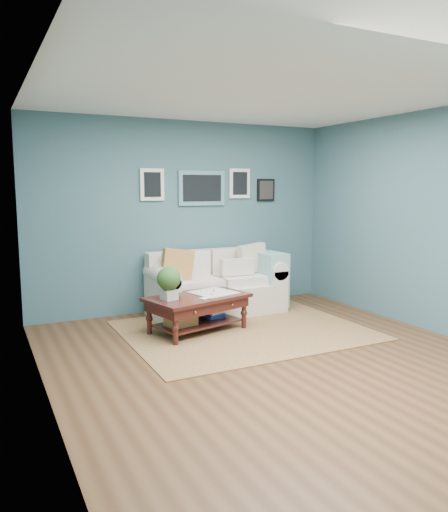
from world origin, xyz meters
TOP-DOWN VIEW (x-y plane):
  - room_shell at (0.01, 0.06)m, footprint 5.00×5.02m
  - area_rug at (0.19, 1.07)m, footprint 2.87×2.30m
  - loveseat at (0.33, 2.03)m, footprint 1.90×0.86m
  - coffee_table at (-0.41, 1.28)m, footprint 1.35×0.98m

SIDE VIEW (x-z plane):
  - area_rug at x=0.19m, z-range 0.00..0.01m
  - coffee_table at x=-0.41m, z-range -0.05..0.80m
  - loveseat at x=0.33m, z-range -0.09..0.88m
  - room_shell at x=0.01m, z-range 0.01..2.71m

